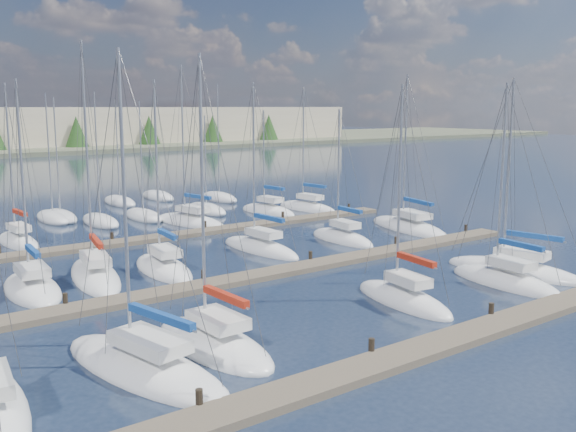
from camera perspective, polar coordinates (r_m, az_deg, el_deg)
ground at (r=78.82m, az=-20.42°, el=1.66°), size 400.00×400.00×0.00m
dock_near at (r=29.39m, az=14.35°, el=-10.62°), size 44.00×1.93×1.10m
dock_mid at (r=39.23m, az=-1.77°, el=-5.15°), size 44.00×1.93×1.10m
dock_far at (r=51.05m, az=-10.81°, el=-1.82°), size 44.00×1.93×1.10m
sailboat_n at (r=52.18m, az=-22.84°, el=-2.12°), size 2.46×6.99×12.67m
sailboat_l at (r=49.56m, az=4.84°, el=-1.99°), size 2.61×6.99×10.77m
sailboat_i at (r=40.33m, az=-16.77°, el=-5.10°), size 4.32×9.42×14.74m
sailboat_b at (r=26.29m, az=-12.72°, el=-13.00°), size 4.85×10.02×13.10m
sailboat_p at (r=57.24m, az=-8.69°, el=-0.49°), size 4.49×9.00×14.48m
sailboat_k at (r=46.07m, az=-2.48°, el=-2.86°), size 2.66×8.35×12.65m
sailboat_d at (r=34.60m, az=10.22°, el=-7.29°), size 3.23×7.48×12.08m
sailboat_r at (r=64.20m, az=1.75°, el=0.73°), size 3.02×7.96×12.88m
sailboat_h at (r=38.67m, az=-21.79°, el=-6.04°), size 3.33×7.50×12.44m
sailboat_q at (r=62.41m, az=-1.78°, el=0.46°), size 3.27×7.35×10.60m
sailboat_m at (r=54.95m, az=10.66°, el=-0.98°), size 5.10×10.34×13.57m
sailboat_c at (r=28.19m, az=-6.62°, el=-11.21°), size 3.22×7.92×13.10m
sailboat_f at (r=42.23m, az=19.47°, el=-4.60°), size 4.13×9.14×12.65m
sailboat_j at (r=41.16m, az=-11.01°, el=-4.57°), size 3.35×7.62×12.58m
sailboat_e at (r=39.52m, az=18.72°, el=-5.51°), size 3.08×7.79×12.27m
distant_boats at (r=62.15m, az=-20.01°, el=-0.06°), size 36.93×20.75×13.30m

